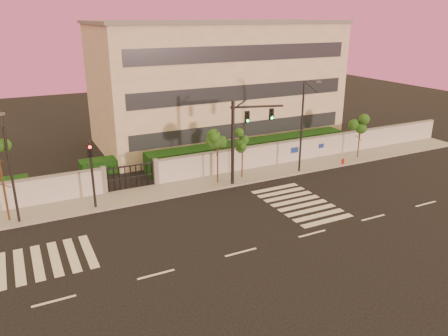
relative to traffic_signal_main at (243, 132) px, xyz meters
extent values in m
plane|color=black|center=(-5.23, -9.37, -4.27)|extent=(120.00, 120.00, 0.00)
cube|color=gray|center=(-5.23, 1.13, -4.20)|extent=(60.00, 3.00, 0.15)
cube|color=#B9BCC1|center=(9.27, 2.63, -3.27)|extent=(31.00, 0.30, 2.00)
cube|color=slate|center=(9.27, 2.63, -2.21)|extent=(31.00, 0.36, 0.12)
cube|color=slate|center=(-10.23, 2.63, -3.17)|extent=(0.35, 0.35, 2.20)
cube|color=slate|center=(-6.23, 2.63, -3.17)|extent=(0.35, 0.35, 2.20)
cube|color=black|center=(3.77, 5.13, -3.37)|extent=(20.00, 2.00, 1.80)
cube|color=black|center=(-8.23, 7.63, -3.67)|extent=(6.00, 1.50, 1.20)
cube|color=#B7B39B|center=(3.77, 12.63, 1.73)|extent=(24.00, 12.00, 12.00)
cube|color=#262D38|center=(3.77, 6.61, -1.77)|extent=(22.00, 0.08, 1.40)
cube|color=#262D38|center=(3.77, 6.61, 1.73)|extent=(22.00, 0.08, 1.40)
cube|color=#262D38|center=(3.77, 6.61, 5.23)|extent=(22.00, 0.08, 1.40)
cube|color=slate|center=(3.77, 12.63, 7.83)|extent=(24.40, 12.40, 0.30)
cube|color=silver|center=(-17.43, -5.37, -4.26)|extent=(0.50, 4.00, 0.02)
cube|color=silver|center=(-16.53, -5.37, -4.26)|extent=(0.50, 4.00, 0.02)
cube|color=silver|center=(-15.63, -5.37, -4.26)|extent=(0.50, 4.00, 0.02)
cube|color=silver|center=(-14.73, -5.37, -4.26)|extent=(0.50, 4.00, 0.02)
cube|color=silver|center=(-13.83, -5.37, -4.26)|extent=(0.50, 4.00, 0.02)
cube|color=silver|center=(-12.93, -5.37, -4.26)|extent=(0.50, 4.00, 0.02)
cube|color=silver|center=(1.77, -8.37, -4.26)|extent=(4.00, 0.50, 0.02)
cube|color=silver|center=(1.77, -7.47, -4.26)|extent=(4.00, 0.50, 0.02)
cube|color=silver|center=(1.77, -6.57, -4.26)|extent=(4.00, 0.50, 0.02)
cube|color=silver|center=(1.77, -5.67, -4.26)|extent=(4.00, 0.50, 0.02)
cube|color=silver|center=(1.77, -4.77, -4.26)|extent=(4.00, 0.50, 0.02)
cube|color=silver|center=(1.77, -3.87, -4.26)|extent=(4.00, 0.50, 0.02)
cube|color=silver|center=(1.77, -2.97, -4.26)|extent=(4.00, 0.50, 0.02)
cube|color=silver|center=(1.77, -2.07, -4.26)|extent=(4.00, 0.50, 0.02)
cube|color=silver|center=(-15.23, -9.37, -4.26)|extent=(2.00, 0.15, 0.01)
cube|color=silver|center=(-10.23, -9.37, -4.26)|extent=(2.00, 0.15, 0.01)
cube|color=silver|center=(-5.23, -9.37, -4.26)|extent=(2.00, 0.15, 0.01)
cube|color=silver|center=(-0.23, -9.37, -4.26)|extent=(2.00, 0.15, 0.01)
cube|color=silver|center=(4.77, -9.37, -4.26)|extent=(2.00, 0.15, 0.01)
cube|color=silver|center=(9.77, -9.37, -4.26)|extent=(2.00, 0.15, 0.01)
cylinder|color=#382314|center=(-16.80, 0.75, -1.16)|extent=(0.13, 0.13, 6.22)
sphere|color=#154212|center=(-16.42, 0.97, -0.23)|extent=(0.92, 0.92, 0.92)
cylinder|color=#382314|center=(-1.79, 0.75, -2.08)|extent=(0.11, 0.11, 4.38)
sphere|color=#154212|center=(-1.79, 0.75, -0.76)|extent=(1.04, 1.04, 1.04)
sphere|color=#154212|center=(-1.46, 0.93, -1.42)|extent=(0.79, 0.79, 0.79)
sphere|color=#154212|center=(-2.07, 0.60, -1.20)|extent=(0.75, 0.75, 0.75)
cylinder|color=#382314|center=(0.54, 0.99, -2.07)|extent=(0.11, 0.11, 4.39)
sphere|color=#154212|center=(0.54, 0.99, -0.76)|extent=(0.99, 0.99, 0.99)
sphere|color=#154212|center=(0.86, 1.17, -1.42)|extent=(0.76, 0.76, 0.76)
sphere|color=#154212|center=(0.27, 0.85, -1.20)|extent=(0.72, 0.72, 0.72)
cylinder|color=#382314|center=(12.85, 0.88, -2.27)|extent=(0.11, 0.11, 4.01)
sphere|color=#154212|center=(12.85, 0.88, -1.06)|extent=(1.03, 1.03, 1.03)
sphere|color=#154212|center=(13.18, 1.07, -1.66)|extent=(0.78, 0.78, 0.78)
sphere|color=#154212|center=(12.57, 0.74, -1.46)|extent=(0.75, 0.75, 0.75)
cylinder|color=black|center=(-0.85, 0.01, -0.89)|extent=(0.26, 0.26, 6.76)
cylinder|color=black|center=(1.22, 0.01, 1.83)|extent=(4.02, 1.36, 0.17)
cube|color=black|center=(0.35, -0.04, 1.12)|extent=(0.38, 0.20, 0.98)
sphere|color=#0CF259|center=(0.35, -0.15, 0.82)|extent=(0.22, 0.22, 0.22)
cube|color=black|center=(2.53, -0.04, 1.12)|extent=(0.38, 0.20, 0.98)
sphere|color=#0CF259|center=(2.53, -0.15, 0.82)|extent=(0.22, 0.22, 0.22)
cylinder|color=black|center=(-11.39, 0.34, -1.84)|extent=(0.17, 0.17, 4.87)
cube|color=black|center=(-11.39, 0.29, -0.05)|extent=(0.38, 0.19, 0.97)
sphere|color=red|center=(-11.39, 0.18, 0.25)|extent=(0.22, 0.22, 0.22)
cylinder|color=black|center=(-16.24, 0.23, -0.67)|extent=(0.16, 0.16, 7.21)
cylinder|color=black|center=(-16.24, -0.58, 2.76)|extent=(0.09, 1.72, 0.70)
cube|color=#3F3F44|center=(-16.24, -1.39, 3.21)|extent=(0.45, 0.23, 0.14)
cylinder|color=black|center=(5.60, 0.09, -0.46)|extent=(0.17, 0.17, 7.61)
cylinder|color=black|center=(5.60, -0.77, 3.15)|extent=(0.10, 1.82, 0.74)
cube|color=#3F3F44|center=(5.60, -1.63, 3.63)|extent=(0.48, 0.24, 0.14)
cylinder|color=#B71F0C|center=(10.21, -0.13, -4.04)|extent=(0.20, 0.20, 0.46)
cylinder|color=#B71F0C|center=(10.21, -0.13, -3.77)|extent=(0.26, 0.26, 0.09)
sphere|color=#B71F0C|center=(10.21, -0.13, -3.67)|extent=(0.16, 0.16, 0.16)
cylinder|color=#B71F0C|center=(10.21, -0.13, -3.95)|extent=(0.27, 0.14, 0.09)
camera|label=1|loc=(-15.81, -28.37, 8.39)|focal=35.00mm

